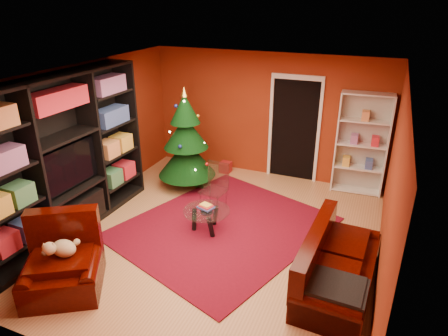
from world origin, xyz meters
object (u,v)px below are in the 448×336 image
at_px(christmas_tree, 186,140).
at_px(acrylic_chair, 213,191).
at_px(media_unit, 64,158).
at_px(dog, 64,248).
at_px(gift_box_teal, 181,172).
at_px(white_bookshelf, 361,145).
at_px(gift_box_green, 202,181).
at_px(gift_box_red, 226,167).
at_px(coffee_table, 207,220).
at_px(sofa, 340,262).
at_px(armchair, 62,264).
at_px(rug, 223,227).

relative_size(christmas_tree, acrylic_chair, 2.54).
bearing_deg(christmas_tree, media_unit, -114.50).
bearing_deg(dog, gift_box_teal, 62.38).
bearing_deg(gift_box_teal, white_bookshelf, 12.16).
relative_size(media_unit, gift_box_green, 14.15).
bearing_deg(dog, gift_box_red, 51.54).
bearing_deg(gift_box_teal, coffee_table, -50.88).
height_order(media_unit, gift_box_teal, media_unit).
xyz_separation_m(gift_box_red, white_bookshelf, (2.76, 0.13, 0.88)).
xyz_separation_m(christmas_tree, sofa, (3.30, -2.02, -0.59)).
bearing_deg(armchair, rug, 26.53).
height_order(gift_box_teal, white_bookshelf, white_bookshelf).
height_order(gift_box_teal, armchair, armchair).
relative_size(rug, gift_box_red, 14.02).
height_order(dog, acrylic_chair, acrylic_chair).
bearing_deg(gift_box_red, gift_box_teal, -140.53).
bearing_deg(acrylic_chair, sofa, -22.78).
height_order(media_unit, gift_box_green, media_unit).
distance_m(rug, gift_box_red, 2.32).
distance_m(christmas_tree, gift_box_red, 1.36).
bearing_deg(armchair, gift_box_red, 51.44).
distance_m(dog, coffee_table, 2.29).
height_order(gift_box_green, coffee_table, coffee_table).
relative_size(christmas_tree, dog, 5.15).
bearing_deg(acrylic_chair, gift_box_teal, 144.30).
bearing_deg(white_bookshelf, dog, -129.35).
relative_size(white_bookshelf, dog, 5.10).
xyz_separation_m(media_unit, gift_box_red, (1.47, 3.12, -1.16)).
relative_size(gift_box_teal, sofa, 0.14).
distance_m(gift_box_red, white_bookshelf, 2.90).
xyz_separation_m(christmas_tree, coffee_table, (1.09, -1.43, -0.80)).
height_order(gift_box_green, white_bookshelf, white_bookshelf).
bearing_deg(christmas_tree, gift_box_green, 15.39).
relative_size(christmas_tree, sofa, 1.09).
bearing_deg(gift_box_red, dog, -96.69).
xyz_separation_m(dog, acrylic_chair, (0.96, 2.61, -0.20)).
height_order(christmas_tree, gift_box_teal, christmas_tree).
bearing_deg(armchair, coffee_table, 28.62).
height_order(christmas_tree, white_bookshelf, christmas_tree).
xyz_separation_m(rug, gift_box_teal, (-1.62, 1.53, 0.12)).
bearing_deg(white_bookshelf, rug, -132.89).
distance_m(media_unit, armchair, 1.80).
relative_size(media_unit, dog, 8.34).
height_order(rug, christmas_tree, christmas_tree).
height_order(rug, coffee_table, coffee_table).
distance_m(gift_box_red, coffee_table, 2.44).
relative_size(gift_box_green, sofa, 0.13).
bearing_deg(media_unit, armchair, -51.78).
height_order(gift_box_teal, coffee_table, coffee_table).
bearing_deg(gift_box_green, gift_box_red, 78.58).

